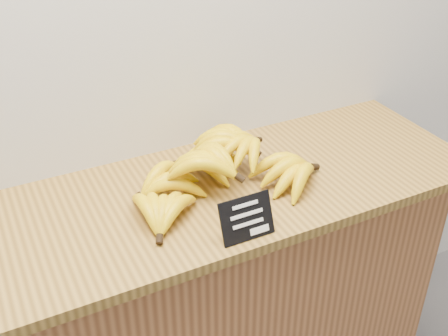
% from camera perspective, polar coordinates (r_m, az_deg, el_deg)
% --- Properties ---
extents(counter, '(1.27, 0.50, 0.90)m').
position_cam_1_polar(counter, '(1.84, -0.72, -14.50)').
color(counter, '#995D31').
rests_on(counter, ground).
extents(counter_top, '(1.50, 0.54, 0.03)m').
position_cam_1_polar(counter_top, '(1.53, -0.84, -2.44)').
color(counter_top, olive).
rests_on(counter_top, counter).
extents(chalkboard_sign, '(0.13, 0.04, 0.10)m').
position_cam_1_polar(chalkboard_sign, '(1.33, 2.34, -5.15)').
color(chalkboard_sign, black).
rests_on(chalkboard_sign, counter_top).
extents(banana_pile, '(0.60, 0.40, 0.12)m').
position_cam_1_polar(banana_pile, '(1.50, -0.76, -0.00)').
color(banana_pile, yellow).
rests_on(banana_pile, counter_top).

